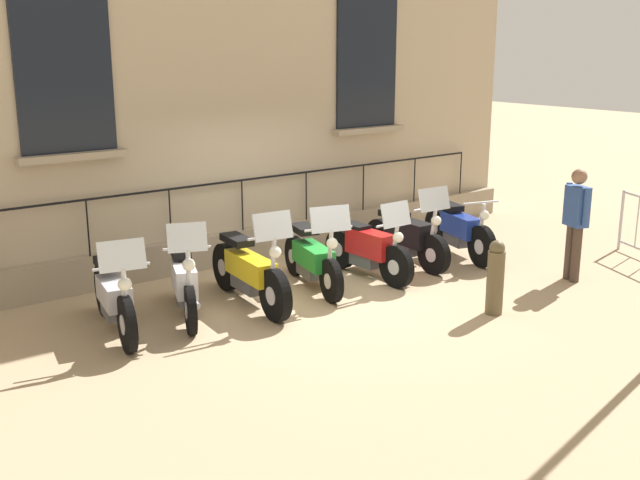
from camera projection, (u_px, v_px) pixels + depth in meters
name	position (u px, v px, depth m)	size (l,w,h in m)	color
ground_plane	(322.00, 294.00, 11.06)	(60.00, 60.00, 0.00)	tan
motorcycle_silver	(114.00, 298.00, 9.49)	(2.07, 0.75, 1.34)	black
motorcycle_white	(185.00, 285.00, 10.04)	(1.84, 0.88, 1.41)	black
motorcycle_yellow	(250.00, 273.00, 10.52)	(2.21, 0.67, 1.44)	black
motorcycle_green	(313.00, 260.00, 11.21)	(1.97, 0.85, 1.36)	black
motorcycle_red	(369.00, 250.00, 11.71)	(1.92, 0.64, 1.28)	black
motorcycle_black	(407.00, 238.00, 12.41)	(1.97, 0.71, 1.37)	black
motorcycle_blue	(459.00, 231.00, 12.89)	(2.05, 0.83, 1.06)	black
bollard	(495.00, 277.00, 10.15)	(0.23, 0.23, 1.01)	brown
pedestrian_standing	(576.00, 218.00, 11.47)	(0.51, 0.33, 1.72)	#47382D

